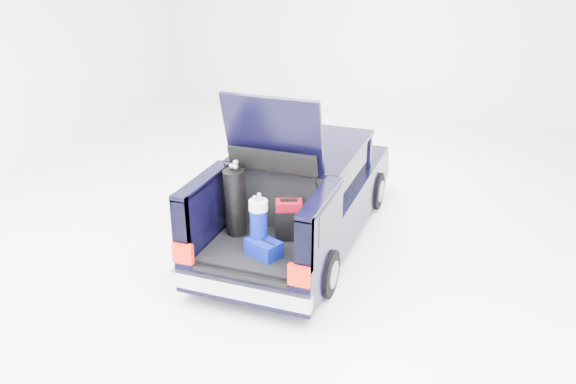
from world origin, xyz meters
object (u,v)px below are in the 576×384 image
at_px(car, 302,194).
at_px(black_golf_bag, 235,202).
at_px(blue_golf_bag, 259,225).
at_px(red_suitcase, 289,220).
at_px(blue_duffel, 264,248).

distance_m(car, black_golf_bag, 1.48).
relative_size(black_golf_bag, blue_golf_bag, 1.29).
relative_size(red_suitcase, blue_duffel, 1.13).
bearing_deg(red_suitcase, blue_duffel, -126.56).
distance_m(car, blue_duffel, 1.77).
xyz_separation_m(black_golf_bag, blue_golf_bag, (0.46, -0.33, -0.10)).
xyz_separation_m(black_golf_bag, blue_duffel, (0.56, -0.42, -0.35)).
relative_size(blue_golf_bag, blue_duffel, 1.58).
bearing_deg(red_suitcase, car, 79.55).
distance_m(blue_golf_bag, blue_duffel, 0.28).
height_order(blue_golf_bag, blue_duffel, blue_golf_bag).
bearing_deg(blue_duffel, car, 116.00).
bearing_deg(blue_duffel, blue_golf_bag, 160.19).
bearing_deg(blue_duffel, black_golf_bag, 165.76).
height_order(car, black_golf_bag, car).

